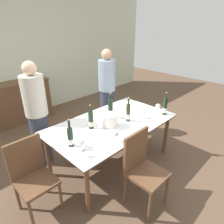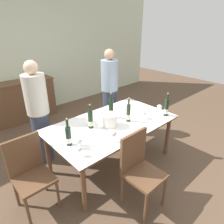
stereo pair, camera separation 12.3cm
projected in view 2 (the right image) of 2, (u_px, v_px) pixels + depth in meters
ground_plane at (112, 162)px, 3.31m from camera, size 12.00×12.00×0.00m
back_wall at (29, 55)px, 4.63m from camera, size 8.00×0.10×2.80m
sideboard_cabinet at (21, 101)px, 4.55m from camera, size 1.52×0.46×0.92m
dining_table at (112, 126)px, 3.02m from camera, size 1.92×1.09×0.74m
ice_bucket at (110, 120)px, 2.88m from camera, size 0.24×0.24×0.19m
wine_bottle_0 at (69, 136)px, 2.42m from camera, size 0.07×0.07×0.36m
wine_bottle_1 at (90, 120)px, 2.81m from camera, size 0.07×0.07×0.36m
wine_bottle_2 at (166, 108)px, 3.17m from camera, size 0.07×0.07×0.38m
wine_bottle_3 at (128, 113)px, 2.99m from camera, size 0.06×0.06×0.38m
wine_bottle_4 at (111, 109)px, 3.10m from camera, size 0.08×0.08×0.41m
wine_glass_0 at (80, 149)px, 2.23m from camera, size 0.07×0.07×0.13m
wine_glass_1 at (113, 134)px, 2.49m from camera, size 0.08×0.08×0.16m
wine_glass_2 at (160, 107)px, 3.24m from camera, size 0.09×0.09×0.16m
wine_glass_3 at (144, 113)px, 3.08m from camera, size 0.08×0.08×0.14m
wine_glass_4 at (89, 119)px, 2.90m from camera, size 0.08×0.08×0.14m
wine_glass_5 at (79, 142)px, 2.36m from camera, size 0.09×0.09×0.14m
chair_left_end at (30, 170)px, 2.38m from camera, size 0.42×0.42×0.93m
chair_near_front at (139, 166)px, 2.39m from camera, size 0.42×0.42×0.97m
person_host at (39, 114)px, 3.07m from camera, size 0.33×0.33×1.65m
person_guest_left at (110, 92)px, 3.97m from camera, size 0.33×0.33×1.67m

